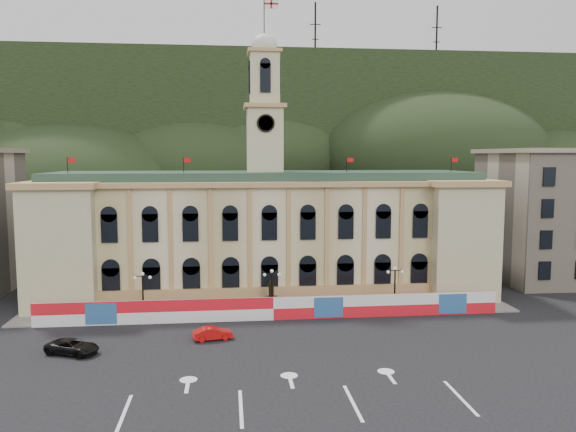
{
  "coord_description": "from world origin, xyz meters",
  "views": [
    {
      "loc": [
        -4.75,
        -43.74,
        17.57
      ],
      "look_at": [
        1.91,
        18.0,
        10.94
      ],
      "focal_mm": 35.0,
      "sensor_mm": 36.0,
      "label": 1
    }
  ],
  "objects": [
    {
      "name": "ground",
      "position": [
        0.0,
        0.0,
        0.0
      ],
      "size": [
        260.0,
        260.0,
        0.0
      ],
      "primitive_type": "plane",
      "color": "black",
      "rests_on": "ground"
    },
    {
      "name": "lane_markings",
      "position": [
        0.0,
        -5.0,
        0.0
      ],
      "size": [
        26.0,
        10.0,
        0.02
      ],
      "primitive_type": null,
      "color": "white",
      "rests_on": "ground"
    },
    {
      "name": "hill_ridge",
      "position": [
        0.03,
        121.99,
        19.48
      ],
      "size": [
        230.0,
        80.0,
        64.0
      ],
      "color": "black",
      "rests_on": "ground"
    },
    {
      "name": "city_hall",
      "position": [
        0.0,
        27.63,
        7.85
      ],
      "size": [
        56.2,
        17.6,
        37.1
      ],
      "color": "beige",
      "rests_on": "ground"
    },
    {
      "name": "side_building_right",
      "position": [
        43.0,
        30.93,
        9.33
      ],
      "size": [
        21.0,
        17.0,
        18.6
      ],
      "color": "#BDAA92",
      "rests_on": "ground"
    },
    {
      "name": "hoarding_fence",
      "position": [
        0.06,
        15.07,
        1.25
      ],
      "size": [
        50.0,
        0.44,
        2.5
      ],
      "color": "red",
      "rests_on": "ground"
    },
    {
      "name": "pavement",
      "position": [
        0.0,
        17.75,
        0.08
      ],
      "size": [
        56.0,
        5.5,
        0.16
      ],
      "primitive_type": "cube",
      "color": "slate",
      "rests_on": "ground"
    },
    {
      "name": "statue",
      "position": [
        0.0,
        18.0,
        1.19
      ],
      "size": [
        1.4,
        1.4,
        3.72
      ],
      "color": "#595651",
      "rests_on": "ground"
    },
    {
      "name": "lamp_left",
      "position": [
        -14.0,
        17.0,
        3.07
      ],
      "size": [
        1.96,
        0.44,
        5.15
      ],
      "color": "black",
      "rests_on": "ground"
    },
    {
      "name": "lamp_center",
      "position": [
        0.0,
        17.0,
        3.07
      ],
      "size": [
        1.96,
        0.44,
        5.15
      ],
      "color": "black",
      "rests_on": "ground"
    },
    {
      "name": "lamp_right",
      "position": [
        14.0,
        17.0,
        3.07
      ],
      "size": [
        1.96,
        0.44,
        5.15
      ],
      "color": "black",
      "rests_on": "ground"
    },
    {
      "name": "red_sedan",
      "position": [
        -6.32,
        9.09,
        0.63
      ],
      "size": [
        2.75,
        4.3,
        1.25
      ],
      "primitive_type": "imported",
      "rotation": [
        0.0,
        0.0,
        1.76
      ],
      "color": "red",
      "rests_on": "ground"
    },
    {
      "name": "black_suv",
      "position": [
        -18.67,
        6.46,
        0.67
      ],
      "size": [
        5.55,
        6.34,
        1.33
      ],
      "primitive_type": "imported",
      "rotation": [
        0.0,
        0.0,
        1.19
      ],
      "color": "black",
      "rests_on": "ground"
    }
  ]
}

